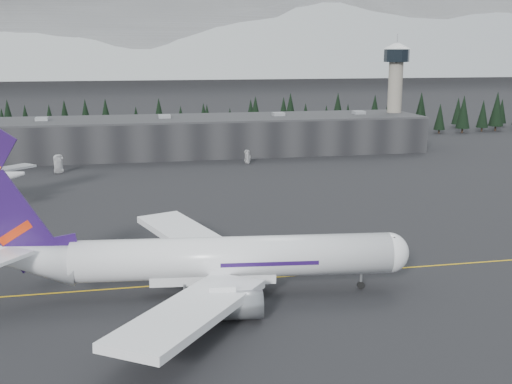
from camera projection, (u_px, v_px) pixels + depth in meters
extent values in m
plane|color=black|center=(281.00, 272.00, 103.62)|extent=(1400.00, 1400.00, 0.00)
cube|color=gold|center=(284.00, 276.00, 101.71)|extent=(400.00, 0.40, 0.02)
cube|color=black|center=(194.00, 136.00, 221.81)|extent=(160.00, 30.00, 12.00)
cube|color=#333335|center=(194.00, 118.00, 220.45)|extent=(160.00, 30.00, 0.60)
cylinder|color=gray|center=(394.00, 103.00, 237.47)|extent=(5.20, 5.20, 32.00)
cylinder|color=black|center=(397.00, 56.00, 233.75)|extent=(9.20, 9.20, 4.50)
cone|color=silver|center=(397.00, 46.00, 233.01)|extent=(10.00, 10.00, 2.00)
cube|color=black|center=(184.00, 121.00, 256.86)|extent=(360.00, 20.00, 15.00)
cylinder|color=white|center=(233.00, 257.00, 93.67)|extent=(46.83, 11.28, 6.06)
sphere|color=white|center=(388.00, 253.00, 95.76)|extent=(6.06, 6.06, 6.06)
cone|color=white|center=(20.00, 257.00, 90.76)|extent=(17.54, 7.94, 8.77)
cube|color=white|center=(193.00, 238.00, 108.69)|extent=(17.88, 29.28, 2.59)
cylinder|color=#93969B|center=(230.00, 257.00, 104.21)|extent=(6.96, 4.56, 3.84)
cube|color=white|center=(191.00, 311.00, 78.26)|extent=(22.68, 27.89, 2.59)
cylinder|color=#93969B|center=(238.00, 305.00, 84.57)|extent=(6.96, 4.56, 3.84)
cube|color=#27104F|center=(13.00, 222.00, 89.60)|extent=(12.76, 1.95, 15.04)
cube|color=red|center=(16.00, 233.00, 89.95)|extent=(4.96, 1.12, 3.70)
cube|color=white|center=(16.00, 236.00, 96.16)|extent=(8.59, 12.00, 0.50)
cylinder|color=black|center=(361.00, 279.00, 96.27)|extent=(0.50, 0.50, 3.03)
cylinder|color=black|center=(186.00, 274.00, 98.33)|extent=(0.50, 0.50, 3.03)
cylinder|color=black|center=(185.00, 296.00, 89.49)|extent=(0.50, 0.50, 3.03)
cube|color=silver|center=(11.00, 168.00, 151.74)|extent=(11.09, 10.94, 0.50)
imported|color=white|center=(59.00, 171.00, 186.94)|extent=(3.89, 6.09, 1.56)
imported|color=silver|center=(248.00, 161.00, 203.10)|extent=(4.73, 3.95, 1.52)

